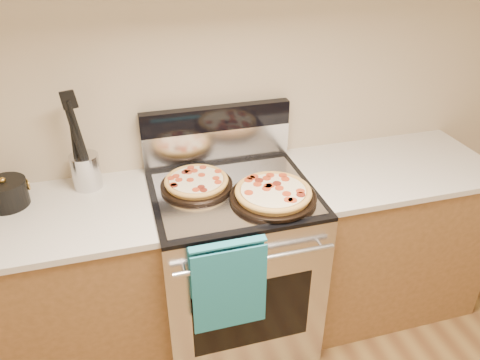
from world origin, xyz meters
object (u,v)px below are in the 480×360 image
object	(u,v)px
range_body	(233,267)
utensil_crock	(86,171)
pepperoni_pizza_back	(196,182)
saucepan	(7,195)
pepperoni_pizza_front	(273,194)

from	to	relation	value
range_body	utensil_crock	bearing A→B (deg)	159.77
pepperoni_pizza_back	saucepan	size ratio (longest dim) A/B	1.87
range_body	pepperoni_pizza_back	size ratio (longest dim) A/B	2.67
utensil_crock	pepperoni_pizza_back	bearing A→B (deg)	-18.99
utensil_crock	saucepan	world-z (taller)	utensil_crock
utensil_crock	pepperoni_pizza_front	bearing A→B (deg)	-24.64
pepperoni_pizza_front	range_body	bearing A→B (deg)	140.11
utensil_crock	saucepan	distance (m)	0.35
range_body	pepperoni_pizza_front	size ratio (longest dim) A/B	2.31
range_body	saucepan	size ratio (longest dim) A/B	4.99
pepperoni_pizza_back	saucepan	bearing A→B (deg)	173.27
pepperoni_pizza_back	utensil_crock	xyz separation A→B (m)	(-0.49, 0.17, 0.05)
pepperoni_pizza_back	pepperoni_pizza_front	distance (m)	0.37
utensil_crock	range_body	bearing A→B (deg)	-20.23
range_body	utensil_crock	size ratio (longest dim) A/B	5.35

